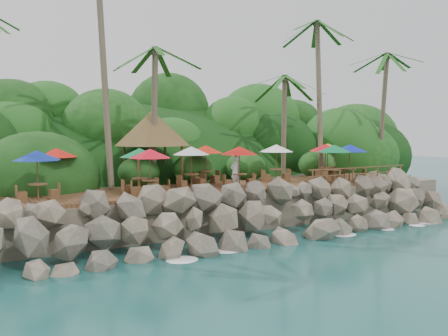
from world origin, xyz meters
TOP-DOWN VIEW (x-y plane):
  - ground at (0.00, 0.00)m, footprint 140.00×140.00m
  - land_base at (0.00, 16.00)m, footprint 32.00×25.20m
  - jungle_hill at (0.00, 23.50)m, footprint 44.80×28.00m
  - seawall at (0.00, 2.00)m, footprint 29.00×4.00m
  - terrace at (0.00, 6.00)m, footprint 26.00×5.00m
  - jungle_foliage at (0.00, 15.00)m, footprint 44.00×16.00m
  - foam_line at (0.00, 0.30)m, footprint 25.20×0.80m
  - palms at (1.57, 8.67)m, footprint 35.62×7.43m
  - palapa at (-3.22, 9.47)m, footprint 4.73×4.73m
  - dining_clusters at (0.29, 5.76)m, footprint 21.40×5.44m
  - railing at (8.70, 3.65)m, footprint 8.30×0.10m
  - waiter at (0.25, 5.11)m, footprint 0.79×0.63m

SIDE VIEW (x-z plane):
  - ground at x=0.00m, z-range 0.00..0.00m
  - jungle_hill at x=0.00m, z-range -7.70..7.70m
  - jungle_foliage at x=0.00m, z-range -6.00..6.00m
  - foam_line at x=0.00m, z-range 0.00..0.06m
  - land_base at x=0.00m, z-range 0.00..2.10m
  - seawall at x=0.00m, z-range 0.00..2.30m
  - terrace at x=0.00m, z-range 2.10..2.30m
  - railing at x=8.70m, z-range 2.41..3.41m
  - waiter at x=0.25m, z-range 2.30..4.20m
  - dining_clusters at x=0.29m, z-range 3.10..5.53m
  - palapa at x=-3.22m, z-range 3.49..8.09m
  - palms at x=1.57m, z-range 4.95..19.27m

